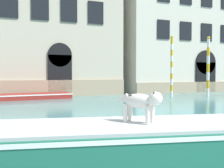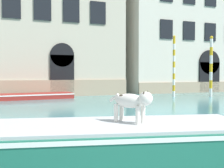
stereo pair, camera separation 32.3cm
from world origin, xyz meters
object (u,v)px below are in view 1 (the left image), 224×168
(mooring_pole_0, at_px, (208,66))
(mooring_pole_2, at_px, (172,66))
(dog_on_deck, at_px, (142,101))
(boat_foreground, at_px, (86,141))
(boat_moored_near_palazzo, at_px, (27,96))

(mooring_pole_0, distance_m, mooring_pole_2, 2.87)
(dog_on_deck, height_order, mooring_pole_0, mooring_pole_0)
(mooring_pole_2, bearing_deg, boat_foreground, -130.11)
(mooring_pole_2, bearing_deg, mooring_pole_0, -15.27)
(boat_foreground, height_order, boat_moored_near_palazzo, boat_foreground)
(boat_moored_near_palazzo, bearing_deg, mooring_pole_0, -17.23)
(dog_on_deck, relative_size, mooring_pole_2, 0.19)
(boat_moored_near_palazzo, xyz_separation_m, mooring_pole_0, (13.05, -2.71, 2.11))
(boat_foreground, distance_m, dog_on_deck, 1.38)
(dog_on_deck, bearing_deg, boat_moored_near_palazzo, 151.67)
(boat_foreground, bearing_deg, mooring_pole_0, 52.91)
(dog_on_deck, relative_size, mooring_pole_0, 0.19)
(boat_foreground, xyz_separation_m, boat_moored_near_palazzo, (-0.40, 13.68, -0.17))
(dog_on_deck, distance_m, boat_moored_near_palazzo, 14.03)
(dog_on_deck, bearing_deg, mooring_pole_0, 99.62)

